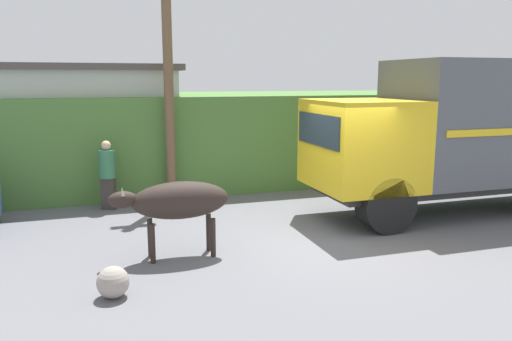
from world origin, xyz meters
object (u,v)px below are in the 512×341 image
object	(u,v)px
cargo_truck	(463,130)
pedestrian_on_hill	(107,172)
roadside_rock	(113,282)
brown_cow	(178,201)
utility_pole	(168,80)

from	to	relation	value
cargo_truck	pedestrian_on_hill	bearing A→B (deg)	161.02
roadside_rock	brown_cow	bearing A→B (deg)	49.80
roadside_rock	pedestrian_on_hill	bearing A→B (deg)	88.99
utility_pole	roadside_rock	size ratio (longest dim) A/B	12.76
cargo_truck	pedestrian_on_hill	xyz separation A→B (m)	(-7.62, 2.69, -1.00)
brown_cow	utility_pole	world-z (taller)	utility_pole
cargo_truck	brown_cow	distance (m)	6.71
pedestrian_on_hill	brown_cow	bearing A→B (deg)	129.43
cargo_truck	pedestrian_on_hill	world-z (taller)	cargo_truck
pedestrian_on_hill	roadside_rock	xyz separation A→B (m)	(-0.09, -5.03, -0.65)
brown_cow	pedestrian_on_hill	bearing A→B (deg)	119.36
pedestrian_on_hill	roadside_rock	bearing A→B (deg)	112.48
brown_cow	utility_pole	xyz separation A→B (m)	(0.46, 3.91, 2.01)
cargo_truck	utility_pole	xyz separation A→B (m)	(-6.11, 2.92, 1.11)
utility_pole	roadside_rock	xyz separation A→B (m)	(-1.60, -5.26, -2.76)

